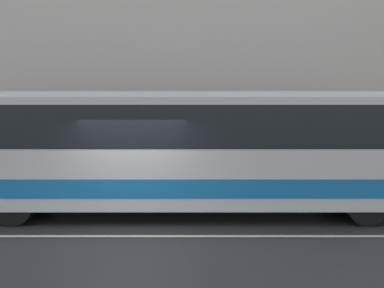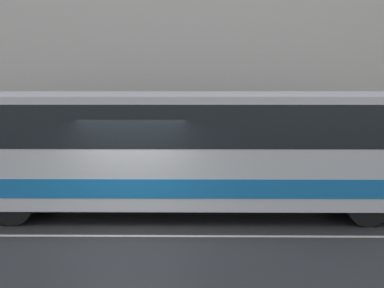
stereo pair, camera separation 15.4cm
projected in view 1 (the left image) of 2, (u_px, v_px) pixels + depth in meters
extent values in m
plane|color=#2D2D30|center=(129.00, 236.00, 11.65)|extent=(60.00, 60.00, 0.00)
cube|color=gray|center=(149.00, 188.00, 16.95)|extent=(60.00, 2.66, 0.14)
cube|color=silver|center=(151.00, 26.00, 17.89)|extent=(60.00, 0.30, 10.59)
cube|color=#2D2B28|center=(151.00, 145.00, 18.13)|extent=(60.00, 0.06, 2.65)
cube|color=beige|center=(129.00, 236.00, 11.65)|extent=(54.00, 0.14, 0.01)
cube|color=silver|center=(174.00, 149.00, 13.47)|extent=(12.33, 2.46, 2.67)
cube|color=#1972BF|center=(174.00, 180.00, 13.55)|extent=(12.27, 2.48, 0.45)
cube|color=black|center=(174.00, 124.00, 13.40)|extent=(11.96, 2.48, 1.02)
cube|color=silver|center=(174.00, 94.00, 13.33)|extent=(10.48, 2.09, 0.12)
cylinder|color=black|center=(367.00, 205.00, 12.53)|extent=(0.97, 0.28, 0.97)
cylinder|color=black|center=(342.00, 188.00, 14.66)|extent=(0.97, 0.28, 0.97)
cylinder|color=black|center=(13.00, 205.00, 12.53)|extent=(0.97, 0.28, 0.97)
cylinder|color=black|center=(39.00, 188.00, 14.66)|extent=(0.97, 0.28, 0.97)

